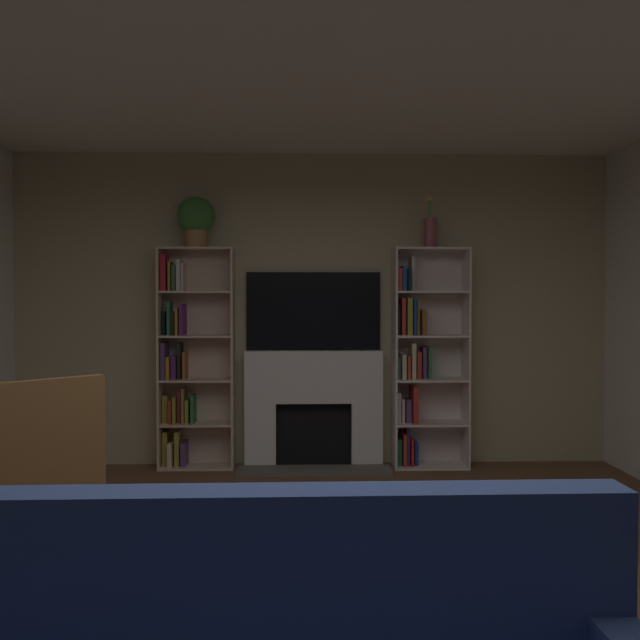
# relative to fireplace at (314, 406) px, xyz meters

# --- Properties ---
(ground_plane) EXTENTS (7.74, 7.74, 0.00)m
(ground_plane) POSITION_rel_fireplace_xyz_m (0.00, -3.12, -0.53)
(ground_plane) COLOR brown
(wall_back_accent) EXTENTS (5.40, 0.06, 2.77)m
(wall_back_accent) POSITION_rel_fireplace_xyz_m (0.00, 0.13, 0.86)
(wall_back_accent) COLOR tan
(wall_back_accent) RESTS_ON ground_plane
(fireplace) EXTENTS (1.31, 0.49, 1.02)m
(fireplace) POSITION_rel_fireplace_xyz_m (0.00, 0.00, 0.00)
(fireplace) COLOR white
(fireplace) RESTS_ON ground_plane
(tv) EXTENTS (1.18, 0.06, 0.69)m
(tv) POSITION_rel_fireplace_xyz_m (0.00, 0.07, 0.84)
(tv) COLOR black
(tv) RESTS_ON fireplace
(bookshelf_left) EXTENTS (0.65, 0.27, 1.92)m
(bookshelf_left) POSITION_rel_fireplace_xyz_m (-1.09, 0.00, 0.40)
(bookshelf_left) COLOR beige
(bookshelf_left) RESTS_ON ground_plane
(bookshelf_right) EXTENTS (0.65, 0.32, 1.92)m
(bookshelf_right) POSITION_rel_fireplace_xyz_m (0.94, -0.02, 0.42)
(bookshelf_right) COLOR silver
(bookshelf_right) RESTS_ON ground_plane
(potted_plant) EXTENTS (0.33, 0.33, 0.44)m
(potted_plant) POSITION_rel_fireplace_xyz_m (-1.02, -0.05, 1.64)
(potted_plant) COLOR #A57A46
(potted_plant) RESTS_ON bookshelf_left
(vase_with_flowers) EXTENTS (0.11, 0.11, 0.47)m
(vase_with_flowers) POSITION_rel_fireplace_xyz_m (1.02, -0.05, 1.54)
(vase_with_flowers) COLOR #954B50
(vase_with_flowers) RESTS_ON bookshelf_right
(armchair) EXTENTS (0.87, 0.87, 1.10)m
(armchair) POSITION_rel_fireplace_xyz_m (-1.44, -2.76, 0.00)
(armchair) COLOR brown
(armchair) RESTS_ON ground_plane
(coffee_table) EXTENTS (0.97, 0.49, 0.40)m
(coffee_table) POSITION_rel_fireplace_xyz_m (-0.21, -3.47, -0.18)
(coffee_table) COLOR #90734E
(coffee_table) RESTS_ON ground_plane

